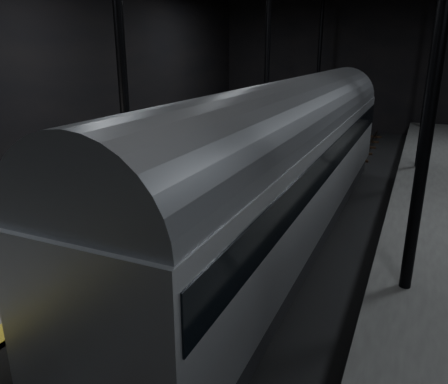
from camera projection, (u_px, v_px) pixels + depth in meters
The scene contains 6 objects.
ground at pixel (291, 235), 15.41m from camera, with size 44.00×44.00×0.00m, color black.
platform_left at pixel (117, 194), 18.17m from camera, with size 9.00×43.80×1.00m, color #494947.
tactile_strip at pixel (208, 196), 16.36m from camera, with size 0.50×43.80×0.01m, color olive.
track at pixel (291, 233), 15.39m from camera, with size 2.40×43.00×0.24m.
train at pixel (292, 157), 14.08m from camera, with size 2.96×19.75×5.28m.
woman at pixel (31, 226), 11.56m from camera, with size 0.57×0.37×1.57m, color #A28263.
Camera 1 is at (3.63, -13.90, 6.25)m, focal length 35.00 mm.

